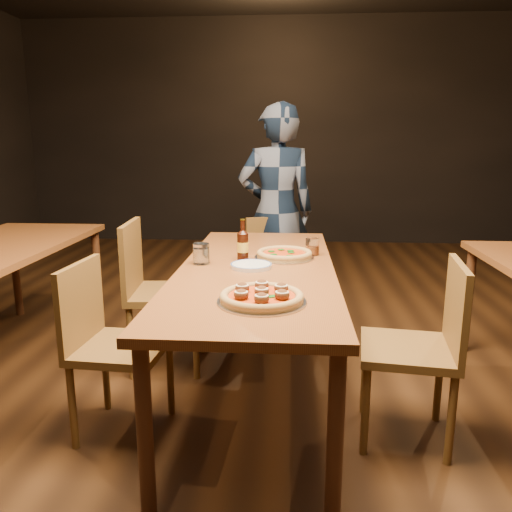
# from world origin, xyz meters

# --- Properties ---
(ground) EXTENTS (9.00, 9.00, 0.00)m
(ground) POSITION_xyz_m (0.00, 0.00, 0.00)
(ground) COLOR black
(room_shell) EXTENTS (9.00, 9.00, 9.00)m
(room_shell) POSITION_xyz_m (0.00, 0.00, 1.86)
(room_shell) COLOR black
(room_shell) RESTS_ON ground
(table_main) EXTENTS (0.80, 2.00, 0.75)m
(table_main) POSITION_xyz_m (0.00, 0.00, 0.68)
(table_main) COLOR brown
(table_main) RESTS_ON ground
(chair_main_nw) EXTENTS (0.44, 0.44, 0.88)m
(chair_main_nw) POSITION_xyz_m (-0.62, -0.35, 0.44)
(chair_main_nw) COLOR brown
(chair_main_nw) RESTS_ON ground
(chair_main_sw) EXTENTS (0.48, 0.48, 0.96)m
(chair_main_sw) POSITION_xyz_m (-0.58, 0.39, 0.48)
(chair_main_sw) COLOR brown
(chair_main_sw) RESTS_ON ground
(chair_main_e) EXTENTS (0.48, 0.48, 0.91)m
(chair_main_e) POSITION_xyz_m (0.72, -0.32, 0.45)
(chair_main_e) COLOR brown
(chair_main_e) RESTS_ON ground
(chair_end) EXTENTS (0.51, 0.51, 0.85)m
(chair_end) POSITION_xyz_m (0.08, 1.17, 0.43)
(chair_end) COLOR brown
(chair_end) RESTS_ON ground
(pizza_meatball) EXTENTS (0.36, 0.36, 0.07)m
(pizza_meatball) POSITION_xyz_m (0.06, -0.58, 0.77)
(pizza_meatball) COLOR #B7B7BF
(pizza_meatball) RESTS_ON table_main
(pizza_margherita) EXTENTS (0.33, 0.33, 0.04)m
(pizza_margherita) POSITION_xyz_m (0.14, 0.22, 0.77)
(pizza_margherita) COLOR #B7B7BF
(pizza_margherita) RESTS_ON table_main
(plate_stack) EXTENTS (0.21, 0.21, 0.02)m
(plate_stack) POSITION_xyz_m (-0.03, -0.02, 0.76)
(plate_stack) COLOR white
(plate_stack) RESTS_ON table_main
(beer_bottle) EXTENTS (0.06, 0.06, 0.22)m
(beer_bottle) POSITION_xyz_m (-0.09, 0.15, 0.83)
(beer_bottle) COLOR black
(beer_bottle) RESTS_ON table_main
(water_glass) EXTENTS (0.09, 0.09, 0.11)m
(water_glass) POSITION_xyz_m (-0.30, 0.05, 0.80)
(water_glass) COLOR white
(water_glass) RESTS_ON table_main
(amber_glass) EXTENTS (0.08, 0.08, 0.10)m
(amber_glass) POSITION_xyz_m (0.30, 0.31, 0.80)
(amber_glass) COLOR #9C4411
(amber_glass) RESTS_ON table_main
(diner) EXTENTS (0.68, 0.51, 1.68)m
(diner) POSITION_xyz_m (0.06, 1.44, 0.84)
(diner) COLOR black
(diner) RESTS_ON ground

